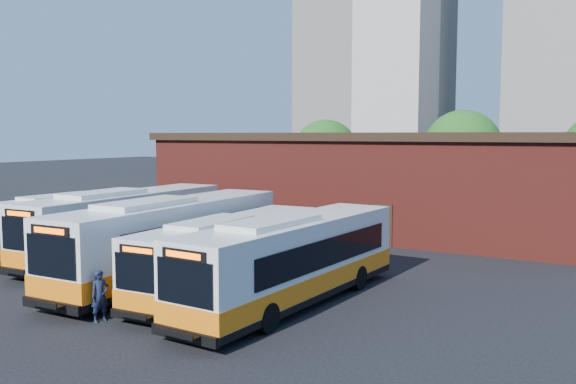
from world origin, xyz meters
The scene contains 10 objects.
ground centered at (0.00, 0.00, 0.00)m, with size 220.00×220.00×0.00m, color black.
bus_farwest centered at (-10.19, 4.24, 1.45)m, with size 2.95×11.83×3.19m.
bus_west centered at (-6.97, 4.24, 1.61)m, with size 3.33×13.14×3.55m.
bus_midwest centered at (-1.70, 1.82, 1.65)m, with size 3.37×13.42×3.62m.
bus_mideast centered at (1.59, 1.61, 1.39)m, with size 2.95×11.39×3.07m.
bus_east centered at (4.63, 1.38, 1.52)m, with size 2.94×12.36×3.34m.
transit_worker centered at (0.21, -3.89, 0.88)m, with size 0.64×0.42×1.77m, color #131C37.
depot_building centered at (0.00, 20.00, 3.26)m, with size 28.60×12.60×6.40m.
tree_west centered at (-10.00, 32.00, 4.64)m, with size 6.00×6.00×7.65m.
tree_mid centered at (2.00, 34.00, 5.08)m, with size 6.56×6.56×8.36m.
Camera 1 is at (15.95, -17.78, 6.29)m, focal length 38.00 mm.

